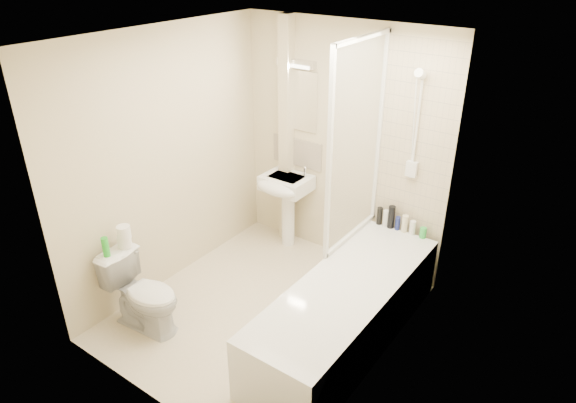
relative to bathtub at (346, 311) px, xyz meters
The scene contains 26 objects.
floor 0.81m from the bathtub, behind, with size 2.50×2.50×0.00m, color beige.
wall_back 1.63m from the bathtub, 123.56° to the left, with size 2.20×0.02×2.40m, color beige.
wall_left 2.07m from the bathtub, behind, with size 0.02×2.50×2.40m, color beige.
wall_right 0.98m from the bathtub, 18.87° to the right, with size 0.02×2.50×2.40m, color beige.
ceiling 2.24m from the bathtub, behind, with size 2.20×2.50×0.02m, color white.
tile_back 1.59m from the bathtub, 90.00° to the left, with size 0.70×0.01×1.75m, color beige.
tile_right 1.19m from the bathtub, ahead, with size 0.01×2.10×1.75m, color beige.
pipe_boxing 1.96m from the bathtub, 142.00° to the left, with size 0.12×0.12×2.40m, color beige.
splashback 1.85m from the bathtub, 138.58° to the left, with size 0.60×0.01×0.30m, color beige.
mirror 2.13m from the bathtub, 138.63° to the left, with size 0.46×0.01×0.60m, color white.
strip_light 2.36m from the bathtub, 139.22° to the left, with size 0.42×0.07×0.07m, color silver.
bathtub is the anchor object (origin of this frame).
shower_screen 1.39m from the bathtub, 117.28° to the left, with size 0.04×0.92×1.80m.
shower_fixture 1.65m from the bathtub, 90.09° to the left, with size 0.10×0.16×0.99m.
pedestal_sink 1.60m from the bathtub, 144.86° to the left, with size 0.49×0.46×0.94m.
bottle_black_a 1.12m from the bathtub, 103.23° to the left, with size 0.05×0.05×0.17m, color black.
bottle_white_a 1.11m from the bathtub, 99.62° to the left, with size 0.06×0.06×0.16m, color silver.
bottle_black_b 1.11m from the bathtub, 96.81° to the left, with size 0.06×0.06×0.22m, color black.
bottle_blue 1.09m from the bathtub, 93.02° to the left, with size 0.05×0.05×0.14m, color navy.
bottle_cream 1.10m from the bathtub, 89.17° to the left, with size 0.06×0.06×0.17m, color beige.
bottle_white_b 1.10m from the bathtub, 84.81° to the left, with size 0.06×0.06×0.14m, color white.
bottle_green 1.10m from the bathtub, 79.12° to the left, with size 0.06×0.06×0.10m, color green.
toilet 1.70m from the bathtub, 149.87° to the right, with size 0.70×0.44×0.68m, color white.
toilet_roll_lower 1.94m from the bathtub, 155.19° to the right, with size 0.12×0.12×0.10m, color white.
toilet_roll_upper 1.95m from the bathtub, 154.75° to the right, with size 0.11×0.11×0.11m, color white.
green_bottle 2.03m from the bathtub, 150.50° to the right, with size 0.06×0.06×0.17m, color green.
Camera 1 is at (2.31, -2.87, 3.00)m, focal length 32.00 mm.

